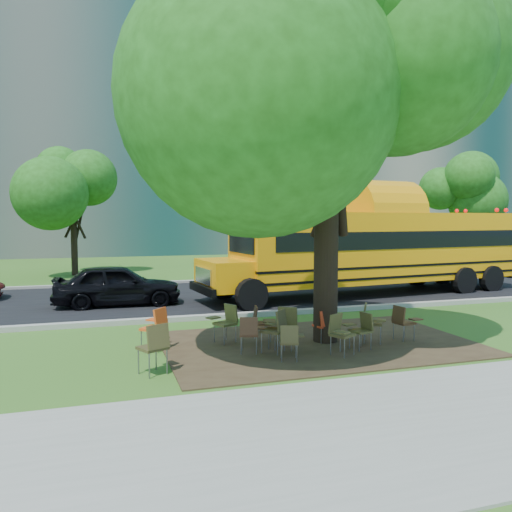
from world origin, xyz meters
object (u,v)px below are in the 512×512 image
object	(u,v)px
chair_0	(155,343)
chair_7	(403,320)
black_car	(118,285)
chair_3	(285,324)
chair_11	(325,323)
chair_6	(361,327)
chair_8	(156,324)
chair_4	(290,339)
chair_1	(250,331)
chair_2	(276,326)
chair_9	(226,319)
chair_10	(261,320)
chair_5	(340,331)
chair_12	(370,319)
school_bus	(377,247)
main_tree	(328,84)

from	to	relation	value
chair_0	chair_7	world-z (taller)	chair_0
black_car	chair_3	bearing A→B (deg)	-152.70
chair_0	chair_11	size ratio (longest dim) A/B	1.24
chair_6	chair_8	xyz separation A→B (m)	(-4.29, 1.28, 0.08)
chair_0	chair_4	size ratio (longest dim) A/B	1.25
black_car	chair_8	bearing A→B (deg)	-172.90
chair_1	chair_2	xyz separation A→B (m)	(0.55, -0.09, 0.08)
chair_9	chair_3	bearing A→B (deg)	-157.87
chair_7	chair_10	world-z (taller)	same
chair_3	chair_5	size ratio (longest dim) A/B	1.06
chair_3	chair_12	world-z (taller)	chair_3
chair_6	chair_10	world-z (taller)	chair_10
chair_1	chair_4	size ratio (longest dim) A/B	1.06
school_bus	chair_7	bearing A→B (deg)	-122.95
chair_0	chair_4	world-z (taller)	chair_0
chair_0	chair_11	distance (m)	4.17
main_tree	chair_1	bearing A→B (deg)	-165.76
chair_9	chair_10	size ratio (longest dim) A/B	1.06
chair_4	chair_6	bearing A→B (deg)	30.68
chair_5	chair_12	xyz separation A→B (m)	(1.16, 0.74, 0.03)
school_bus	chair_3	world-z (taller)	school_bus
main_tree	chair_11	size ratio (longest dim) A/B	12.29
chair_11	chair_0	bearing A→B (deg)	-173.98
chair_6	chair_12	size ratio (longest dim) A/B	0.90
chair_5	chair_10	world-z (taller)	chair_5
school_bus	chair_0	bearing A→B (deg)	-147.31
school_bus	chair_3	bearing A→B (deg)	-140.20
chair_2	chair_5	size ratio (longest dim) A/B	1.08
chair_6	black_car	bearing A→B (deg)	22.51
main_tree	chair_0	size ratio (longest dim) A/B	9.88
main_tree	chair_8	distance (m)	6.56
chair_2	chair_3	xyz separation A→B (m)	(0.29, 0.23, -0.01)
chair_4	chair_11	xyz separation A→B (m)	(1.33, 1.21, 0.00)
chair_4	chair_8	xyz separation A→B (m)	(-2.46, 1.70, 0.11)
main_tree	chair_12	size ratio (longest dim) A/B	10.33
chair_10	chair_11	distance (m)	1.49
chair_1	chair_6	size ratio (longest dim) A/B	0.99
main_tree	chair_2	size ratio (longest dim) A/B	10.00
chair_11	chair_1	bearing A→B (deg)	-178.62
chair_11	black_car	distance (m)	7.85
chair_5	chair_10	size ratio (longest dim) A/B	1.04
chair_1	chair_9	distance (m)	1.14
chair_2	chair_3	bearing A→B (deg)	-8.06
chair_2	chair_4	bearing A→B (deg)	-132.71
school_bus	main_tree	bearing A→B (deg)	-136.04
chair_4	main_tree	bearing A→B (deg)	61.05
chair_3	main_tree	bearing A→B (deg)	-126.47
chair_0	black_car	distance (m)	7.73
chair_3	chair_6	distance (m)	1.68
school_bus	chair_4	world-z (taller)	school_bus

